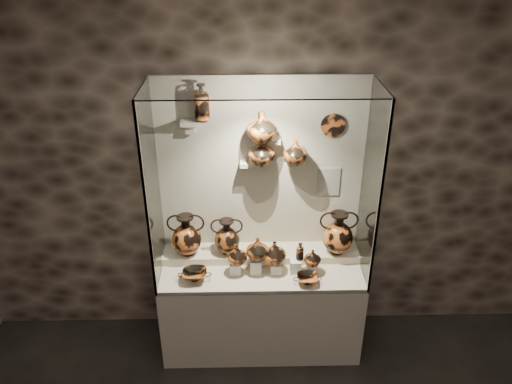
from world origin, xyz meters
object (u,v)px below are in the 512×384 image
kylix_left (195,275)px  amphora_left (186,235)px  amphora_mid (227,236)px  jug_c (274,252)px  lekythos_small (300,250)px  ovoid_vase_c (295,152)px  ovoid_vase_a (261,151)px  amphora_right (338,233)px  kylix_right (307,279)px  jug_b (258,249)px  ovoid_vase_b (262,126)px  jug_e (313,257)px  jug_a (237,255)px  lekythos_tall (202,101)px

kylix_left → amphora_left: bearing=117.7°
amphora_mid → jug_c: 0.44m
lekythos_small → ovoid_vase_c: ovoid_vase_c is taller
lekythos_small → ovoid_vase_a: (-0.31, 0.22, 0.79)m
amphora_right → kylix_right: 0.49m
jug_b → amphora_mid: bearing=151.1°
jug_c → ovoid_vase_b: bearing=121.3°
jug_c → ovoid_vase_b: size_ratio=0.83×
amphora_right → jug_e: bearing=-151.8°
ovoid_vase_c → ovoid_vase_b: bearing=-157.9°
kylix_right → amphora_left: bearing=161.0°
kylix_left → ovoid_vase_c: (0.82, 0.33, 0.94)m
jug_a → jug_e: jug_a is taller
kylix_left → jug_e: bearing=15.8°
amphora_right → jug_c: (-0.55, -0.17, -0.07)m
jug_a → jug_b: jug_b is taller
jug_c → jug_b: bearing=-175.0°
jug_c → lekythos_tall: 1.35m
amphora_mid → jug_b: 0.32m
jug_c → kylix_left: 0.68m
kylix_left → amphora_right: bearing=24.1°
amphora_mid → ovoid_vase_c: 0.94m
kylix_right → lekythos_tall: 1.63m
jug_c → lekythos_tall: (-0.55, 0.26, 1.21)m
jug_e → amphora_right: bearing=32.0°
jug_a → ovoid_vase_a: bearing=51.8°
amphora_left → ovoid_vase_c: (0.90, 0.05, 0.73)m
ovoid_vase_a → jug_e: bearing=-12.7°
jug_b → lekythos_small: jug_b is taller
jug_b → lekythos_small: bearing=6.8°
amphora_left → jug_e: size_ratio=2.57×
kylix_left → ovoid_vase_a: ovoid_vase_a is taller
ovoid_vase_a → lekythos_small: bearing=-17.2°
amphora_left → kylix_left: (0.08, -0.28, -0.21)m
amphora_right → ovoid_vase_a: (-0.65, 0.05, 0.73)m
amphora_mid → ovoid_vase_b: bearing=20.5°
kylix_left → ovoid_vase_a: (0.55, 0.32, 0.95)m
jug_c → lekythos_tall: size_ratio=0.63×
ovoid_vase_a → jug_c: bearing=-46.7°
ovoid_vase_a → ovoid_vase_c: ovoid_vase_a is taller
lekythos_small → ovoid_vase_a: 0.88m
lekythos_small → kylix_right: bearing=-52.2°
lekythos_small → kylix_right: lekythos_small is taller
amphora_mid → ovoid_vase_a: bearing=22.6°
jug_e → jug_b: bearing=168.8°
jug_a → kylix_left: jug_a is taller
lekythos_small → ovoid_vase_c: size_ratio=0.88×
kylix_left → ovoid_vase_a: bearing=41.6°
jug_c → kylix_left: bearing=-166.2°
ovoid_vase_c → jug_a: bearing=-134.4°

